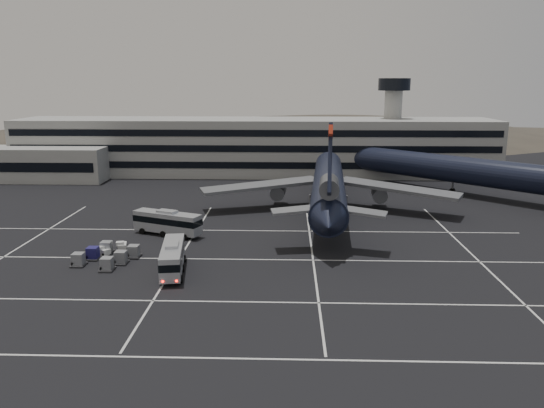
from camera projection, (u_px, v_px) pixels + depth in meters
The scene contains 11 objects.
ground at pixel (220, 270), 67.12m from camera, with size 260.00×260.00×0.00m, color black.
lane_markings at pixel (228, 268), 67.80m from camera, with size 90.00×55.62×0.01m.
terminal at pixel (243, 147), 134.91m from camera, with size 125.00×26.00×24.00m.
hills at pixel (310, 163), 234.79m from camera, with size 352.00×180.00×44.00m.
trijet_main at pixel (329, 185), 94.39m from camera, with size 47.34×57.68×18.08m.
trijet_far at pixel (458, 169), 110.94m from camera, with size 45.20×44.07×18.08m.
bus_near at pixel (173, 256), 65.75m from camera, with size 4.01×11.03×3.81m.
bus_far at pixel (167, 222), 81.65m from camera, with size 11.33×6.75×3.96m.
tug_a at pixel (122, 246), 74.70m from camera, with size 1.78×2.36×1.35m.
tug_b at pixel (104, 251), 72.67m from camera, with size 2.30×2.14×1.28m.
uld_cluster at pixel (107, 255), 69.96m from camera, with size 8.51×9.21×1.69m.
Camera 1 is at (8.69, -63.25, 23.29)m, focal length 35.00 mm.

